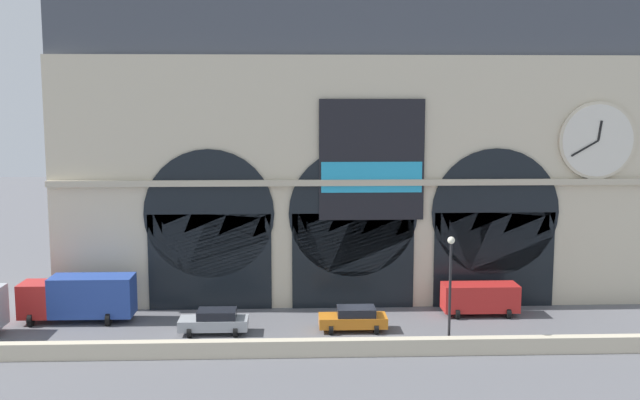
{
  "coord_description": "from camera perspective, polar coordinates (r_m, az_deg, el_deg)",
  "views": [
    {
      "loc": [
        -4.4,
        -46.77,
        14.81
      ],
      "look_at": [
        -2.37,
        5.0,
        7.86
      ],
      "focal_mm": 41.45,
      "sensor_mm": 36.0,
      "label": 1
    }
  ],
  "objects": [
    {
      "name": "box_truck_west",
      "position": [
        52.82,
        -18.09,
        -7.11
      ],
      "size": [
        7.5,
        2.91,
        3.12
      ],
      "color": "red",
      "rests_on": "ground"
    },
    {
      "name": "quay_parapet_wall",
      "position": [
        44.2,
        3.66,
        -11.26
      ],
      "size": [
        90.0,
        0.7,
        1.0
      ],
      "primitive_type": "cube",
      "color": "beige",
      "rests_on": "ground"
    },
    {
      "name": "car_midwest",
      "position": [
        48.45,
        -8.15,
        -9.24
      ],
      "size": [
        4.4,
        2.22,
        1.55
      ],
      "color": "#ADB2B7",
      "rests_on": "ground"
    },
    {
      "name": "ground_plane",
      "position": [
        49.25,
        3.03,
        -9.86
      ],
      "size": [
        200.0,
        200.0,
        0.0
      ],
      "primitive_type": "plane",
      "color": "slate"
    },
    {
      "name": "car_center",
      "position": [
        48.58,
        2.61,
        -9.12
      ],
      "size": [
        4.4,
        2.22,
        1.55
      ],
      "color": "orange",
      "rests_on": "ground"
    },
    {
      "name": "van_mideast",
      "position": [
        52.99,
        12.24,
        -7.36
      ],
      "size": [
        5.2,
        2.48,
        2.2
      ],
      "color": "red",
      "rests_on": "ground"
    },
    {
      "name": "street_lamp_quayside",
      "position": [
        44.65,
        10.03,
        -5.94
      ],
      "size": [
        0.44,
        0.44,
        6.9
      ],
      "color": "black",
      "rests_on": "ground"
    },
    {
      "name": "station_building",
      "position": [
        54.91,
        2.39,
        3.53
      ],
      "size": [
        42.86,
        6.06,
        22.32
      ],
      "color": "beige",
      "rests_on": "ground"
    }
  ]
}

